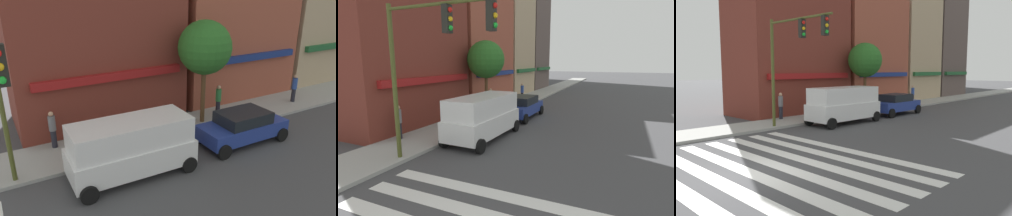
% 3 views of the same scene
% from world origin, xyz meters
% --- Properties ---
extents(van_white, '(5.04, 2.22, 2.34)m').
position_xyz_m(van_white, '(9.65, 4.70, 1.29)').
color(van_white, white).
rests_on(van_white, ground_plane).
extents(sedan_blue, '(4.41, 2.02, 1.59)m').
position_xyz_m(sedan_blue, '(15.47, 4.70, 0.84)').
color(sedan_blue, navy).
rests_on(sedan_blue, ground_plane).
extents(pedestrian_blue_shirt, '(0.32, 0.32, 1.77)m').
position_xyz_m(pedestrian_blue_shirt, '(22.12, 7.26, 1.07)').
color(pedestrian_blue_shirt, '#23232D').
rests_on(pedestrian_blue_shirt, sidewalk_left).
extents(pedestrian_grey_coat, '(0.32, 0.32, 1.77)m').
position_xyz_m(pedestrian_grey_coat, '(7.37, 8.42, 1.07)').
color(pedestrian_grey_coat, '#23232D').
rests_on(pedestrian_grey_coat, sidewalk_left).
extents(pedestrian_green_top, '(0.32, 0.32, 1.77)m').
position_xyz_m(pedestrian_green_top, '(16.46, 7.84, 1.07)').
color(pedestrian_green_top, '#23232D').
rests_on(pedestrian_green_top, sidewalk_left).
extents(fire_hydrant, '(0.24, 0.24, 0.84)m').
position_xyz_m(fire_hydrant, '(8.69, 6.40, 0.61)').
color(fire_hydrant, red).
rests_on(fire_hydrant, sidewalk_left).
extents(street_tree, '(2.79, 2.79, 5.49)m').
position_xyz_m(street_tree, '(15.11, 7.50, 4.22)').
color(street_tree, brown).
rests_on(street_tree, sidewalk_left).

